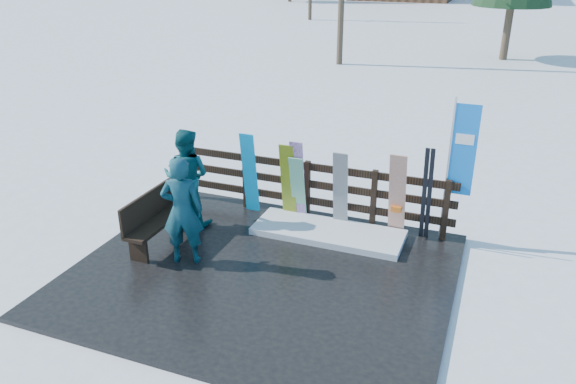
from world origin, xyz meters
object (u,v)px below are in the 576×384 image
at_px(snowboard_1, 298,189).
at_px(rental_flag, 460,155).
at_px(bench, 154,218).
at_px(snowboard_0, 250,173).
at_px(snowboard_3, 298,181).
at_px(person_front, 182,211).
at_px(person_back, 186,177).
at_px(snowboard_4, 340,190).
at_px(snowboard_2, 288,182).
at_px(snowboard_5, 397,196).

xyz_separation_m(snowboard_1, rental_flag, (2.82, 0.27, 0.94)).
relative_size(bench, snowboard_0, 0.90).
xyz_separation_m(snowboard_1, snowboard_3, (-0.00, 0.00, 0.15)).
bearing_deg(snowboard_1, snowboard_3, 180.00).
height_order(snowboard_0, snowboard_1, snowboard_0).
bearing_deg(person_front, snowboard_3, -139.75).
height_order(bench, person_back, person_back).
bearing_deg(person_front, snowboard_0, -115.88).
bearing_deg(rental_flag, snowboard_4, -172.26).
bearing_deg(snowboard_2, rental_flag, 5.12).
height_order(snowboard_2, snowboard_5, snowboard_5).
height_order(rental_flag, person_back, rental_flag).
bearing_deg(person_back, snowboard_5, -174.66).
distance_m(snowboard_1, person_front, 2.45).
relative_size(snowboard_1, snowboard_5, 0.81).
distance_m(snowboard_2, snowboard_4, 1.03).
xyz_separation_m(snowboard_0, person_front, (-0.23, -2.11, 0.09)).
height_order(bench, snowboard_5, snowboard_5).
relative_size(snowboard_2, person_front, 0.84).
distance_m(bench, snowboard_3, 2.72).
distance_m(snowboard_1, rental_flag, 2.98).
bearing_deg(person_back, snowboard_2, -160.90).
bearing_deg(snowboard_0, snowboard_2, 0.00).
bearing_deg(snowboard_2, person_back, -153.64).
bearing_deg(snowboard_2, snowboard_0, 180.00).
distance_m(snowboard_1, person_back, 2.09).
height_order(snowboard_3, snowboard_5, snowboard_5).
distance_m(snowboard_0, snowboard_3, 0.99).
bearing_deg(bench, person_back, 83.24).
bearing_deg(person_front, snowboard_4, -153.91).
relative_size(snowboard_2, person_back, 0.83).
bearing_deg(bench, snowboard_0, 60.75).
xyz_separation_m(snowboard_1, snowboard_4, (0.83, -0.00, 0.09)).
bearing_deg(snowboard_3, snowboard_1, 0.00).
distance_m(snowboard_2, person_front, 2.35).
distance_m(snowboard_3, person_front, 2.44).
bearing_deg(person_back, person_front, 110.69).
bearing_deg(snowboard_5, rental_flag, 15.89).
relative_size(snowboard_3, rental_flag, 0.63).
distance_m(snowboard_0, rental_flag, 3.90).
relative_size(snowboard_2, snowboard_4, 1.02).
bearing_deg(snowboard_3, person_back, -156.05).
height_order(snowboard_4, person_back, person_back).
xyz_separation_m(snowboard_3, person_back, (-1.89, -0.84, 0.12)).
height_order(snowboard_1, person_back, person_back).
bearing_deg(snowboard_2, snowboard_5, 0.00).
distance_m(snowboard_0, snowboard_5, 2.86).
relative_size(bench, snowboard_1, 1.11).
distance_m(snowboard_5, rental_flag, 1.26).
bearing_deg(person_front, snowboard_1, -139.77).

